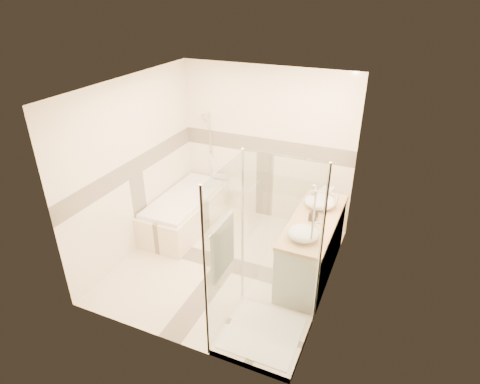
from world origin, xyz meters
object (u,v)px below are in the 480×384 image
at_px(shower_enclosure, 257,296).
at_px(amenity_bottle_a, 312,215).
at_px(vessel_sink_near, 320,201).
at_px(amenity_bottle_b, 314,213).
at_px(vanity, 312,246).
at_px(bathtub, 186,210).
at_px(vessel_sink_far, 303,233).

distance_m(shower_enclosure, amenity_bottle_a, 1.31).
bearing_deg(vessel_sink_near, amenity_bottle_b, -90.00).
distance_m(vanity, shower_enclosure, 1.31).
bearing_deg(bathtub, shower_enclosure, -41.10).
xyz_separation_m(bathtub, amenity_bottle_a, (2.13, -0.41, 0.62)).
bearing_deg(vanity, shower_enclosure, -102.97).
xyz_separation_m(bathtub, amenity_bottle_b, (2.13, -0.33, 0.62)).
distance_m(vanity, vessel_sink_near, 0.61).
bearing_deg(amenity_bottle_a, bathtub, 169.07).
bearing_deg(amenity_bottle_b, vessel_sink_far, -90.00).
relative_size(bathtub, vessel_sink_far, 4.48).
bearing_deg(vessel_sink_near, amenity_bottle_a, -90.00).
relative_size(shower_enclosure, vessel_sink_near, 4.88).
bearing_deg(vessel_sink_near, bathtub, 179.58).
height_order(bathtub, amenity_bottle_b, amenity_bottle_b).
height_order(bathtub, vessel_sink_far, vessel_sink_far).
bearing_deg(vessel_sink_far, shower_enclosure, -109.43).
relative_size(shower_enclosure, amenity_bottle_a, 12.52).
bearing_deg(amenity_bottle_a, shower_enclosure, -102.71).
distance_m(bathtub, amenity_bottle_a, 2.26).
bearing_deg(amenity_bottle_b, amenity_bottle_a, -90.00).
relative_size(shower_enclosure, amenity_bottle_b, 13.51).
bearing_deg(bathtub, vessel_sink_near, -0.42).
xyz_separation_m(vanity, vessel_sink_far, (-0.02, -0.50, 0.50)).
bearing_deg(amenity_bottle_b, vanity, -45.88).
distance_m(vessel_sink_near, amenity_bottle_a, 0.40).
bearing_deg(vessel_sink_near, shower_enclosure, -99.64).
height_order(vanity, vessel_sink_far, vessel_sink_far).
xyz_separation_m(bathtub, shower_enclosure, (1.86, -1.62, 0.20)).
bearing_deg(shower_enclosure, amenity_bottle_a, 77.29).
distance_m(bathtub, amenity_bottle_b, 2.24).
height_order(vanity, shower_enclosure, shower_enclosure).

